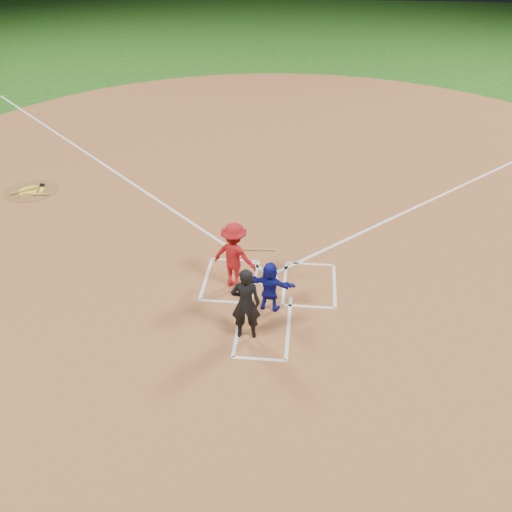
# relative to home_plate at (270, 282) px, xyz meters

# --- Properties ---
(ground) EXTENTS (120.00, 120.00, 0.00)m
(ground) POSITION_rel_home_plate_xyz_m (0.00, 0.00, -0.02)
(ground) COLOR #1E5314
(ground) RESTS_ON ground
(home_plate_dirt) EXTENTS (28.00, 28.00, 0.01)m
(home_plate_dirt) POSITION_rel_home_plate_xyz_m (0.00, 6.00, -0.01)
(home_plate_dirt) COLOR brown
(home_plate_dirt) RESTS_ON ground
(home_plate) EXTENTS (0.60, 0.60, 0.02)m
(home_plate) POSITION_rel_home_plate_xyz_m (0.00, 0.00, 0.00)
(home_plate) COLOR white
(home_plate) RESTS_ON home_plate_dirt
(on_deck_circle) EXTENTS (1.70, 1.70, 0.01)m
(on_deck_circle) POSITION_rel_home_plate_xyz_m (-8.11, 4.41, -0.00)
(on_deck_circle) COLOR brown
(on_deck_circle) RESTS_ON home_plate_dirt
(on_deck_logo) EXTENTS (0.80, 0.80, 0.00)m
(on_deck_logo) POSITION_rel_home_plate_xyz_m (-8.11, 4.41, 0.00)
(on_deck_logo) COLOR yellow
(on_deck_logo) RESTS_ON on_deck_circle
(on_deck_bat_a) EXTENTS (0.34, 0.81, 0.06)m
(on_deck_bat_a) POSITION_rel_home_plate_xyz_m (-7.96, 4.66, 0.03)
(on_deck_bat_a) COLOR #9B6238
(on_deck_bat_a) RESTS_ON on_deck_circle
(on_deck_bat_b) EXTENTS (0.67, 0.60, 0.06)m
(on_deck_bat_b) POSITION_rel_home_plate_xyz_m (-8.31, 4.31, 0.03)
(on_deck_bat_b) COLOR olive
(on_deck_bat_b) RESTS_ON on_deck_circle
(on_deck_bat_c) EXTENTS (0.84, 0.12, 0.06)m
(on_deck_bat_c) POSITION_rel_home_plate_xyz_m (-7.81, 4.11, 0.03)
(on_deck_bat_c) COLOR #A9813E
(on_deck_bat_c) RESTS_ON on_deck_circle
(bat_weight_donut) EXTENTS (0.19, 0.19, 0.05)m
(bat_weight_donut) POSITION_rel_home_plate_xyz_m (-7.91, 4.81, 0.03)
(bat_weight_donut) COLOR black
(bat_weight_donut) RESTS_ON on_deck_circle
(catcher) EXTENTS (1.18, 0.58, 1.22)m
(catcher) POSITION_rel_home_plate_xyz_m (0.08, -1.06, 0.60)
(catcher) COLOR #121692
(catcher) RESTS_ON home_plate_dirt
(umpire) EXTENTS (0.65, 0.45, 1.70)m
(umpire) POSITION_rel_home_plate_xyz_m (-0.35, -2.07, 0.84)
(umpire) COLOR black
(umpire) RESTS_ON home_plate_dirt
(chalk_markings) EXTENTS (28.35, 17.32, 0.01)m
(chalk_markings) POSITION_rel_home_plate_xyz_m (0.00, 5.29, -0.01)
(chalk_markings) COLOR white
(chalk_markings) RESTS_ON home_plate_dirt
(batter_at_plate) EXTENTS (1.60, 0.95, 1.69)m
(batter_at_plate) POSITION_rel_home_plate_xyz_m (-0.83, -0.21, 0.84)
(batter_at_plate) COLOR #A41217
(batter_at_plate) RESTS_ON home_plate_dirt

